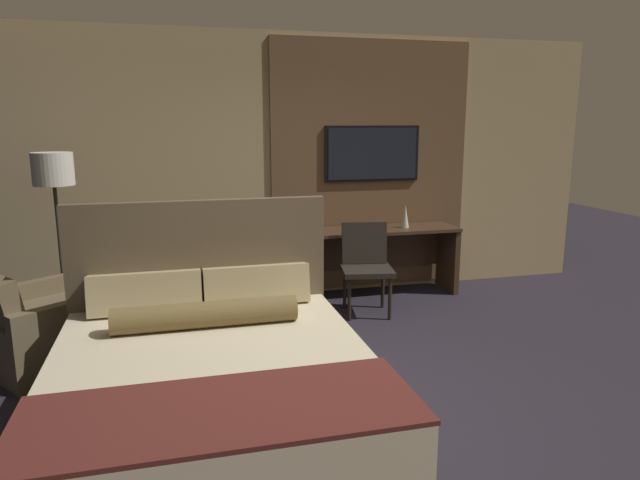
{
  "coord_description": "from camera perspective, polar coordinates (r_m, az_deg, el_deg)",
  "views": [
    {
      "loc": [
        -1.16,
        -3.44,
        1.88
      ],
      "look_at": [
        0.0,
        1.01,
        0.93
      ],
      "focal_mm": 32.0,
      "sensor_mm": 36.0,
      "label": 1
    }
  ],
  "objects": [
    {
      "name": "bed",
      "position": [
        3.55,
        -10.71,
        -14.13
      ],
      "size": [
        1.85,
        2.1,
        1.33
      ],
      "color": "#33281E",
      "rests_on": "ground_plane"
    },
    {
      "name": "desk_chair",
      "position": [
        5.7,
        4.59,
        -1.97
      ],
      "size": [
        0.57,
        0.56,
        0.9
      ],
      "rotation": [
        0.0,
        0.0,
        -0.18
      ],
      "color": "#28231E",
      "rests_on": "ground_plane"
    },
    {
      "name": "wall_back_tv_panel",
      "position": [
        6.19,
        -2.57,
        7.25
      ],
      "size": [
        7.2,
        0.09,
        2.8
      ],
      "color": "tan",
      "rests_on": "ground_plane"
    },
    {
      "name": "armchair_by_window",
      "position": [
        5.03,
        -26.18,
        -8.17
      ],
      "size": [
        1.19,
        1.2,
        0.81
      ],
      "rotation": [
        0.0,
        0.0,
        2.21
      ],
      "color": "brown",
      "rests_on": "ground_plane"
    },
    {
      "name": "tv",
      "position": [
        6.35,
        5.25,
        8.6
      ],
      "size": [
        1.08,
        0.04,
        0.61
      ],
      "color": "black"
    },
    {
      "name": "floor_lamp",
      "position": [
        5.42,
        -25.04,
        5.12
      ],
      "size": [
        0.34,
        0.34,
        1.63
      ],
      "color": "#282623",
      "rests_on": "ground_plane"
    },
    {
      "name": "desk",
      "position": [
        6.29,
        5.72,
        -0.94
      ],
      "size": [
        1.74,
        0.51,
        0.75
      ],
      "color": "#422D1E",
      "rests_on": "ground_plane"
    },
    {
      "name": "vase_tall",
      "position": [
        6.28,
        8.53,
        2.38
      ],
      "size": [
        0.08,
        0.08,
        0.25
      ],
      "color": "silver",
      "rests_on": "desk"
    },
    {
      "name": "ground_plane",
      "position": [
        4.09,
        3.68,
        -15.67
      ],
      "size": [
        16.0,
        16.0,
        0.0
      ],
      "primitive_type": "plane",
      "color": "#28232D"
    }
  ]
}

